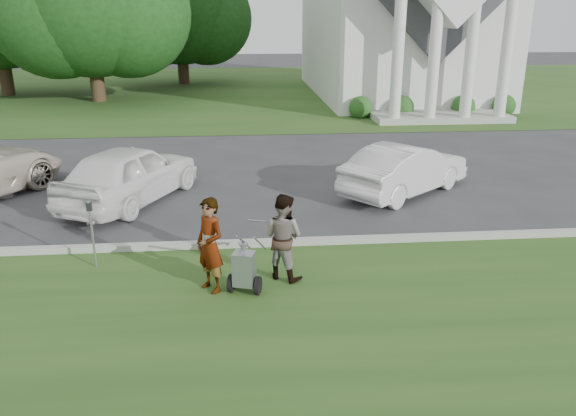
{
  "coord_description": "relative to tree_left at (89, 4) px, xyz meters",
  "views": [
    {
      "loc": [
        -0.19,
        -10.41,
        4.68
      ],
      "look_at": [
        0.71,
        0.0,
        1.04
      ],
      "focal_mm": 35.0,
      "sensor_mm": 36.0,
      "label": 1
    }
  ],
  "objects": [
    {
      "name": "tree_back",
      "position": [
        4.0,
        8.0,
        -0.38
      ],
      "size": [
        9.61,
        7.6,
        8.89
      ],
      "color": "#332316",
      "rests_on": "ground"
    },
    {
      "name": "car_d",
      "position": [
        12.25,
        -18.04,
        -4.43
      ],
      "size": [
        4.12,
        3.74,
        1.36
      ],
      "primitive_type": "imported",
      "rotation": [
        0.0,
        0.0,
        2.26
      ],
      "color": "silver",
      "rests_on": "ground"
    },
    {
      "name": "striping_cart",
      "position": [
        7.83,
        -23.48,
        -4.66
      ],
      "size": [
        0.75,
        1.19,
        1.04
      ],
      "rotation": [
        0.0,
        0.0,
        -0.29
      ],
      "color": "black",
      "rests_on": "ground"
    },
    {
      "name": "ground",
      "position": [
        8.01,
        -21.99,
        -5.11
      ],
      "size": [
        120.0,
        120.0,
        0.0
      ],
      "primitive_type": "plane",
      "color": "#333335",
      "rests_on": "ground"
    },
    {
      "name": "tree_left",
      "position": [
        0.0,
        0.0,
        0.0
      ],
      "size": [
        10.63,
        8.4,
        9.71
      ],
      "color": "#332316",
      "rests_on": "ground"
    },
    {
      "name": "person_right",
      "position": [
        8.54,
        -22.95,
        -4.3
      ],
      "size": [
        1.0,
        0.96,
        1.62
      ],
      "primitive_type": "imported",
      "rotation": [
        0.0,
        0.0,
        2.52
      ],
      "color": "#999999",
      "rests_on": "ground"
    },
    {
      "name": "parking_meter_near",
      "position": [
        4.96,
        -22.2,
        -4.25
      ],
      "size": [
        0.1,
        0.09,
        1.36
      ],
      "color": "gray",
      "rests_on": "ground"
    },
    {
      "name": "grass_strip",
      "position": [
        8.01,
        -24.99,
        -5.11
      ],
      "size": [
        80.0,
        7.0,
        0.01
      ],
      "primitive_type": "cube",
      "color": "#254718",
      "rests_on": "ground"
    },
    {
      "name": "person_left",
      "position": [
        7.24,
        -23.35,
        -4.26
      ],
      "size": [
        0.71,
        0.74,
        1.71
      ],
      "primitive_type": "imported",
      "rotation": [
        0.0,
        0.0,
        -0.88
      ],
      "color": "#999999",
      "rests_on": "ground"
    },
    {
      "name": "church_lawn",
      "position": [
        8.01,
        5.01,
        -5.11
      ],
      "size": [
        80.0,
        30.0,
        0.01
      ],
      "primitive_type": "cube",
      "color": "#254718",
      "rests_on": "ground"
    },
    {
      "name": "curb",
      "position": [
        8.01,
        -21.44,
        -5.04
      ],
      "size": [
        80.0,
        0.18,
        0.15
      ],
      "primitive_type": "cube",
      "color": "#9E9E93",
      "rests_on": "ground"
    },
    {
      "name": "car_b",
      "position": [
        4.95,
        -18.16,
        -4.34
      ],
      "size": [
        3.54,
        4.86,
        1.54
      ],
      "primitive_type": "imported",
      "rotation": [
        0.0,
        0.0,
        2.71
      ],
      "color": "white",
      "rests_on": "ground"
    }
  ]
}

